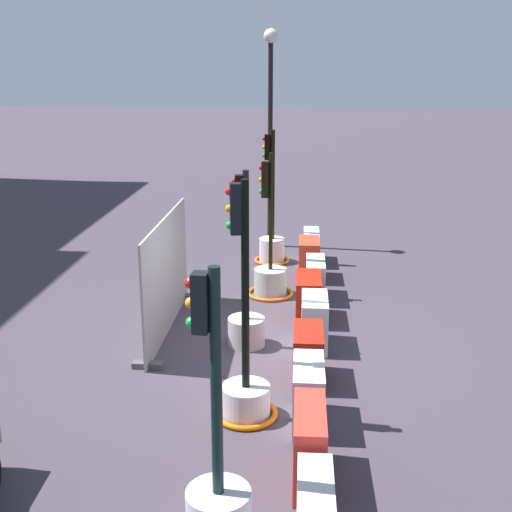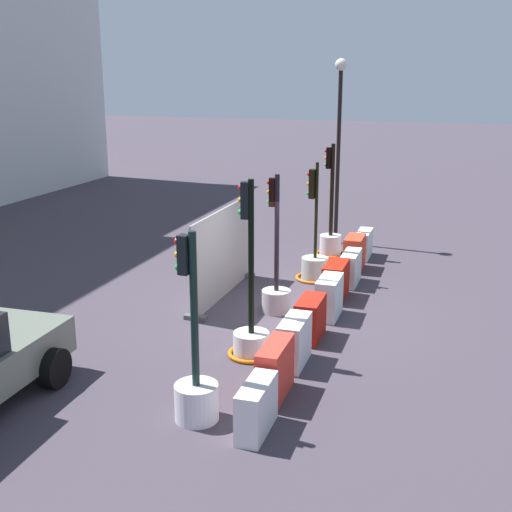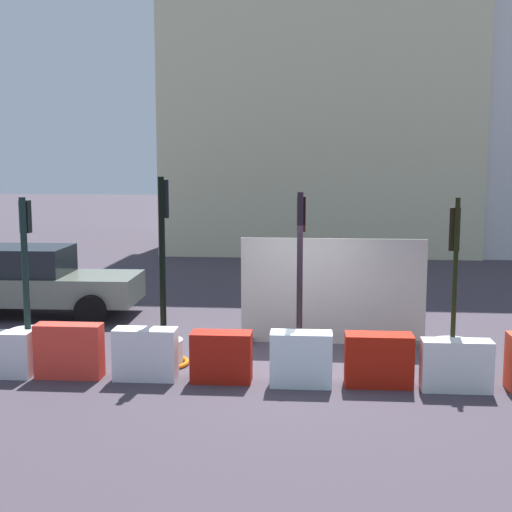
# 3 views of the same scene
# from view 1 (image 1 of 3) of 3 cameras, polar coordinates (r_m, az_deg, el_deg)

# --- Properties ---
(ground_plane) EXTENTS (120.00, 120.00, 0.00)m
(ground_plane) POSITION_cam_1_polar(r_m,az_deg,el_deg) (11.72, -0.04, -7.68)
(ground_plane) COLOR #403842
(traffic_light_0) EXTENTS (0.68, 0.68, 2.98)m
(traffic_light_0) POSITION_cam_1_polar(r_m,az_deg,el_deg) (7.17, -3.33, -19.50)
(traffic_light_0) COLOR silver
(traffic_light_0) RESTS_ON ground_plane
(traffic_light_1) EXTENTS (0.90, 0.90, 3.35)m
(traffic_light_1) POSITION_cam_1_polar(r_m,az_deg,el_deg) (9.34, -0.93, -10.76)
(traffic_light_1) COLOR beige
(traffic_light_1) RESTS_ON ground_plane
(traffic_light_2) EXTENTS (0.65, 0.65, 3.08)m
(traffic_light_2) POSITION_cam_1_polar(r_m,az_deg,el_deg) (11.53, -0.87, -5.10)
(traffic_light_2) COLOR #B5ACAD
(traffic_light_2) RESTS_ON ground_plane
(traffic_light_3) EXTENTS (0.99, 0.99, 3.02)m
(traffic_light_3) POSITION_cam_1_polar(r_m,az_deg,el_deg) (14.02, 1.21, -1.68)
(traffic_light_3) COLOR #A9B1AD
(traffic_light_3) RESTS_ON ground_plane
(traffic_light_4) EXTENTS (0.87, 0.87, 3.23)m
(traffic_light_4) POSITION_cam_1_polar(r_m,az_deg,el_deg) (16.33, 1.35, 1.33)
(traffic_light_4) COLOR silver
(traffic_light_4) RESTS_ON ground_plane
(construction_barrier_1) EXTENTS (1.12, 0.38, 0.92)m
(construction_barrier_1) POSITION_cam_1_polar(r_m,az_deg,el_deg) (8.11, 4.60, -15.90)
(construction_barrier_1) COLOR red
(construction_barrier_1) RESTS_ON ground_plane
(construction_barrier_2) EXTENTS (1.05, 0.43, 0.86)m
(construction_barrier_2) POSITION_cam_1_polar(r_m,az_deg,el_deg) (9.24, 4.50, -11.73)
(construction_barrier_2) COLOR white
(construction_barrier_2) RESTS_ON ground_plane
(construction_barrier_3) EXTENTS (1.00, 0.47, 0.83)m
(construction_barrier_3) POSITION_cam_1_polar(r_m,az_deg,el_deg) (10.39, 4.47, -8.51)
(construction_barrier_3) COLOR #AE190E
(construction_barrier_3) RESTS_ON ground_plane
(construction_barrier_4) EXTENTS (1.00, 0.46, 0.89)m
(construction_barrier_4) POSITION_cam_1_polar(r_m,az_deg,el_deg) (11.59, 5.03, -5.66)
(construction_barrier_4) COLOR white
(construction_barrier_4) RESTS_ON ground_plane
(construction_barrier_5) EXTENTS (1.09, 0.48, 0.86)m
(construction_barrier_5) POSITION_cam_1_polar(r_m,az_deg,el_deg) (12.76, 4.51, -3.60)
(construction_barrier_5) COLOR #B0190B
(construction_barrier_5) RESTS_ON ground_plane
(construction_barrier_6) EXTENTS (1.10, 0.40, 0.82)m
(construction_barrier_6) POSITION_cam_1_polar(r_m,az_deg,el_deg) (13.90, 5.11, -1.99)
(construction_barrier_6) COLOR silver
(construction_barrier_6) RESTS_ON ground_plane
(construction_barrier_7) EXTENTS (0.98, 0.48, 0.91)m
(construction_barrier_7) POSITION_cam_1_polar(r_m,az_deg,el_deg) (15.14, 4.57, -0.26)
(construction_barrier_7) COLOR red
(construction_barrier_7) RESTS_ON ground_plane
(construction_barrier_8) EXTENTS (1.11, 0.39, 0.78)m
(construction_barrier_8) POSITION_cam_1_polar(r_m,az_deg,el_deg) (16.37, 4.76, 0.78)
(construction_barrier_8) COLOR white
(construction_barrier_8) RESTS_ON ground_plane
(street_lamp_post) EXTENTS (0.36, 0.36, 5.55)m
(street_lamp_post) POSITION_cam_1_polar(r_m,az_deg,el_deg) (17.28, 1.24, 12.64)
(street_lamp_post) COLOR black
(street_lamp_post) RESTS_ON ground_plane
(site_fence_panel) EXTENTS (3.64, 0.50, 2.11)m
(site_fence_panel) POSITION_cam_1_polar(r_m,az_deg,el_deg) (12.17, -7.67, -1.83)
(site_fence_panel) COLOR #A0A29F
(site_fence_panel) RESTS_ON ground_plane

